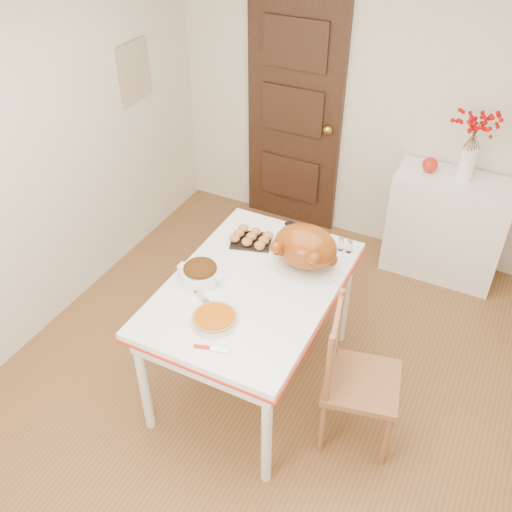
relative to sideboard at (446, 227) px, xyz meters
The scene contains 18 objects.
floor 1.98m from the sideboard, 112.60° to the right, with size 3.50×4.00×0.00m, color brown.
wall_back 1.11m from the sideboard, 163.46° to the left, with size 3.50×0.00×2.50m, color beige.
wall_left 3.17m from the sideboard, 144.45° to the right, with size 0.00×4.00×2.50m, color beige.
door_back 1.57m from the sideboard, behind, with size 0.85×0.06×2.06m, color black.
photo_board 2.75m from the sideboard, 166.79° to the right, with size 0.03×0.35×0.45m, color beige.
sideboard is the anchor object (origin of this frame).
kitchen_table 1.95m from the sideboard, 116.06° to the right, with size 0.97×1.42×0.85m, color white, non-canonical shape.
chair_oak 1.85m from the sideboard, 93.04° to the right, with size 0.43×0.43×0.98m, color #915D39, non-canonical shape.
berry_vase 0.71m from the sideboard, ahead, with size 0.28×0.28×0.53m, color white, non-canonical shape.
apple 0.55m from the sideboard, behind, with size 0.12×0.12×0.12m, color red.
turkey_platter 1.69m from the sideboard, 113.73° to the right, with size 0.46×0.37×0.29m, color brown, non-canonical shape.
pumpkin_pie 2.35m from the sideboard, 112.95° to the right, with size 0.26×0.26×0.05m, color #B24A02.
stuffing_dish 2.23m from the sideboard, 121.99° to the right, with size 0.30×0.24×0.12m, color #3B2108, non-canonical shape.
rolls_tray 1.79m from the sideboard, 127.55° to the right, with size 0.26×0.20×0.07m, color #BF713D, non-canonical shape.
pie_server 2.49m from the sideboard, 109.44° to the right, with size 0.19×0.05×0.01m, color silver, non-canonical shape.
carving_knife 2.29m from the sideboard, 118.82° to the right, with size 0.24×0.06×0.01m, color silver, non-canonical shape.
drinking_glass 1.57m from the sideboard, 124.43° to the right, with size 0.07×0.07×0.12m, color white.
shaker_pair 1.36m from the sideboard, 111.88° to the right, with size 0.09×0.04×0.09m, color white, non-canonical shape.
Camera 1 is at (1.07, -2.29, 3.08)m, focal length 40.27 mm.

